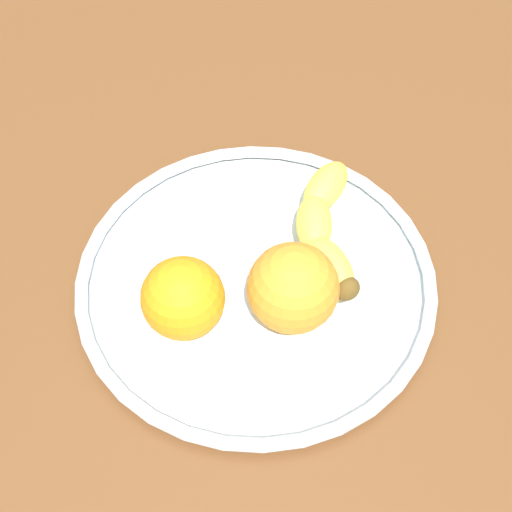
{
  "coord_description": "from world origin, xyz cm",
  "views": [
    {
      "loc": [
        37.45,
        -8.89,
        58.21
      ],
      "look_at": [
        0.0,
        0.0,
        4.8
      ],
      "focal_mm": 51.86,
      "sensor_mm": 36.0,
      "label": 1
    }
  ],
  "objects_px": {
    "banana": "(324,227)",
    "orange_center": "(183,298)",
    "fruit_bowl": "(256,280)",
    "orange_back_right": "(293,288)"
  },
  "relations": [
    {
      "from": "orange_back_right",
      "to": "orange_center",
      "type": "bearing_deg",
      "value": -98.42
    },
    {
      "from": "fruit_bowl",
      "to": "banana",
      "type": "bearing_deg",
      "value": 110.66
    },
    {
      "from": "fruit_bowl",
      "to": "banana",
      "type": "height_order",
      "value": "banana"
    },
    {
      "from": "banana",
      "to": "orange_center",
      "type": "bearing_deg",
      "value": -52.6
    },
    {
      "from": "banana",
      "to": "orange_center",
      "type": "distance_m",
      "value": 0.16
    },
    {
      "from": "fruit_bowl",
      "to": "orange_back_right",
      "type": "xyz_separation_m",
      "value": [
        0.05,
        0.02,
        0.05
      ]
    },
    {
      "from": "banana",
      "to": "orange_center",
      "type": "relative_size",
      "value": 2.31
    },
    {
      "from": "orange_back_right",
      "to": "orange_center",
      "type": "xyz_separation_m",
      "value": [
        -0.01,
        -0.09,
        -0.0
      ]
    },
    {
      "from": "fruit_bowl",
      "to": "banana",
      "type": "xyz_separation_m",
      "value": [
        -0.03,
        0.07,
        0.03
      ]
    },
    {
      "from": "banana",
      "to": "fruit_bowl",
      "type": "bearing_deg",
      "value": -54.67
    }
  ]
}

